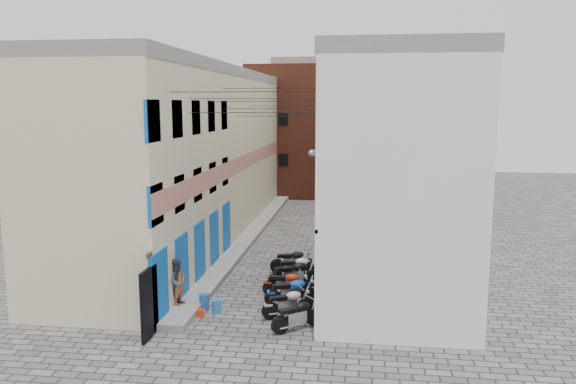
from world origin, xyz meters
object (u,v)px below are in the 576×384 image
at_px(motorcycle_c, 292,290).
at_px(red_crate, 199,313).
at_px(water_jug_near, 217,306).
at_px(motorcycle_f, 297,267).
at_px(motorcycle_d, 287,282).
at_px(motorcycle_e, 294,273).
at_px(water_jug_far, 204,302).
at_px(person_a, 179,284).
at_px(motorcycle_a, 297,313).
at_px(motorcycle_g, 293,260).
at_px(person_b, 178,282).
at_px(motorcycle_b, 288,302).

xyz_separation_m(motorcycle_c, red_crate, (-2.99, -1.41, -0.46)).
relative_size(motorcycle_c, water_jug_near, 4.11).
xyz_separation_m(motorcycle_c, motorcycle_f, (-0.16, 2.88, 0.00)).
xyz_separation_m(motorcycle_d, motorcycle_e, (0.16, 0.92, 0.09)).
xyz_separation_m(motorcycle_d, water_jug_far, (-2.69, -1.71, -0.26)).
bearing_deg(person_a, water_jug_far, -54.66).
xyz_separation_m(motorcycle_a, water_jug_far, (-3.45, 1.37, -0.27)).
bearing_deg(water_jug_near, motorcycle_g, 68.14).
relative_size(motorcycle_c, water_jug_far, 3.57).
bearing_deg(motorcycle_d, motorcycle_g, -176.17).
bearing_deg(water_jug_near, motorcycle_a, -20.17).
xyz_separation_m(motorcycle_e, person_a, (-3.65, -2.90, 0.36)).
bearing_deg(water_jug_near, motorcycle_d, 42.79).
xyz_separation_m(motorcycle_a, water_jug_near, (-2.93, 1.08, -0.30)).
bearing_deg(person_a, motorcycle_e, -34.79).
bearing_deg(water_jug_near, motorcycle_c, 23.02).
bearing_deg(red_crate, person_a, 153.78).
distance_m(motorcycle_a, motorcycle_d, 3.17).
bearing_deg(water_jug_far, water_jug_near, -29.60).
bearing_deg(motorcycle_e, red_crate, -66.09).
bearing_deg(water_jug_far, motorcycle_e, 42.64).
distance_m(motorcycle_c, red_crate, 3.34).
distance_m(motorcycle_c, person_b, 3.98).
distance_m(water_jug_near, red_crate, 0.65).
height_order(motorcycle_d, water_jug_far, motorcycle_d).
xyz_separation_m(motorcycle_b, person_b, (-3.81, -0.01, 0.54)).
bearing_deg(water_jug_near, person_b, -177.81).
bearing_deg(water_jug_far, person_b, -156.50).
xyz_separation_m(motorcycle_f, water_jug_far, (-2.84, -3.63, -0.29)).
distance_m(motorcycle_g, water_jug_far, 5.35).
bearing_deg(motorcycle_d, motorcycle_b, 9.61).
height_order(motorcycle_b, red_crate, motorcycle_b).
bearing_deg(motorcycle_c, motorcycle_f, 164.23).
bearing_deg(motorcycle_g, water_jug_far, -42.46).
xyz_separation_m(motorcycle_f, person_a, (-3.64, -3.90, 0.41)).
bearing_deg(motorcycle_f, motorcycle_a, -11.21).
xyz_separation_m(motorcycle_a, motorcycle_g, (-0.92, 6.07, 0.02)).
bearing_deg(motorcycle_f, motorcycle_b, -15.70).
relative_size(motorcycle_e, person_b, 1.30).
bearing_deg(red_crate, motorcycle_a, -11.63).
bearing_deg(motorcycle_c, motorcycle_a, -6.72).
height_order(motorcycle_c, motorcycle_g, motorcycle_c).
bearing_deg(motorcycle_a, water_jug_near, -148.76).
relative_size(motorcycle_a, water_jug_far, 3.40).
bearing_deg(person_b, motorcycle_g, 6.45).
distance_m(motorcycle_b, person_b, 3.85).
bearing_deg(motorcycle_c, water_jug_far, -94.78).
distance_m(motorcycle_d, motorcycle_e, 0.94).
height_order(motorcycle_c, motorcycle_f, same).
height_order(motorcycle_a, motorcycle_d, motorcycle_a).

